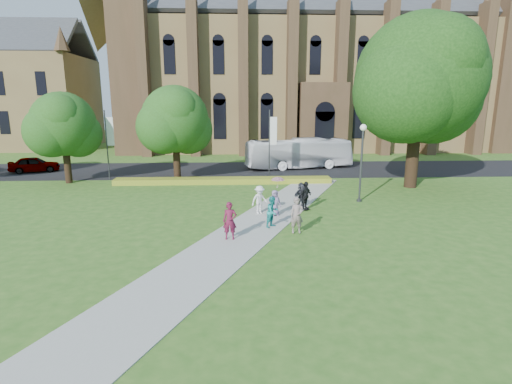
{
  "coord_description": "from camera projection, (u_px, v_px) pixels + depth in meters",
  "views": [
    {
      "loc": [
        -0.82,
        -19.66,
        6.67
      ],
      "look_at": [
        0.24,
        2.69,
        1.6
      ],
      "focal_mm": 28.0,
      "sensor_mm": 36.0,
      "label": 1
    }
  ],
  "objects": [
    {
      "name": "ground",
      "position": [
        254.0,
        234.0,
        20.67
      ],
      "size": [
        160.0,
        160.0,
        0.0
      ],
      "primitive_type": "plane",
      "color": "#2E5E1C",
      "rests_on": "ground"
    },
    {
      "name": "road",
      "position": [
        246.0,
        170.0,
        40.15
      ],
      "size": [
        160.0,
        10.0,
        0.02
      ],
      "primitive_type": "cube",
      "color": "black",
      "rests_on": "ground"
    },
    {
      "name": "footpath",
      "position": [
        253.0,
        227.0,
        21.64
      ],
      "size": [
        15.58,
        28.54,
        0.04
      ],
      "primitive_type": "cube",
      "rotation": [
        0.0,
        0.0,
        -0.44
      ],
      "color": "#B2B2A8",
      "rests_on": "ground"
    },
    {
      "name": "flower_hedge",
      "position": [
        223.0,
        181.0,
        33.39
      ],
      "size": [
        18.0,
        1.4,
        0.45
      ],
      "primitive_type": "cube",
      "color": "gold",
      "rests_on": "ground"
    },
    {
      "name": "cathedral",
      "position": [
        312.0,
        57.0,
        56.97
      ],
      "size": [
        52.6,
        18.25,
        28.0
      ],
      "color": "olive",
      "rests_on": "ground"
    },
    {
      "name": "building_west",
      "position": [
        8.0,
        84.0,
        57.99
      ],
      "size": [
        22.0,
        14.0,
        18.3
      ],
      "color": "olive",
      "rests_on": "ground"
    },
    {
      "name": "streetlamp",
      "position": [
        362.0,
        154.0,
        26.62
      ],
      "size": [
        0.44,
        0.44,
        5.24
      ],
      "color": "#38383D",
      "rests_on": "ground"
    },
    {
      "name": "large_tree",
      "position": [
        419.0,
        79.0,
        30.14
      ],
      "size": [
        9.6,
        9.6,
        13.2
      ],
      "color": "#332114",
      "rests_on": "ground"
    },
    {
      "name": "street_tree_0",
      "position": [
        63.0,
        124.0,
        32.54
      ],
      "size": [
        5.2,
        5.2,
        7.5
      ],
      "color": "#332114",
      "rests_on": "ground"
    },
    {
      "name": "street_tree_1",
      "position": [
        175.0,
        120.0,
        33.36
      ],
      "size": [
        5.6,
        5.6,
        8.05
      ],
      "color": "#332114",
      "rests_on": "ground"
    },
    {
      "name": "banner_pole_0",
      "position": [
        271.0,
        140.0,
        34.82
      ],
      "size": [
        0.7,
        0.1,
        6.0
      ],
      "color": "#38383D",
      "rests_on": "ground"
    },
    {
      "name": "banner_pole_1",
      "position": [
        108.0,
        141.0,
        34.18
      ],
      "size": [
        0.7,
        0.1,
        6.0
      ],
      "color": "#38383D",
      "rests_on": "ground"
    },
    {
      "name": "tour_coach",
      "position": [
        299.0,
        153.0,
        40.62
      ],
      "size": [
        11.2,
        4.75,
        3.04
      ],
      "primitive_type": "imported",
      "rotation": [
        0.0,
        0.0,
        1.78
      ],
      "color": "silver",
      "rests_on": "road"
    },
    {
      "name": "car_0",
      "position": [
        34.0,
        164.0,
        38.52
      ],
      "size": [
        4.75,
        3.07,
        1.5
      ],
      "primitive_type": "imported",
      "rotation": [
        0.0,
        0.0,
        1.89
      ],
      "color": "gray",
      "rests_on": "road"
    },
    {
      "name": "pedestrian_0",
      "position": [
        230.0,
        221.0,
        19.52
      ],
      "size": [
        0.7,
        0.47,
        1.87
      ],
      "primitive_type": "imported",
      "rotation": [
        0.0,
        0.0,
        -0.04
      ],
      "color": "maroon",
      "rests_on": "footpath"
    },
    {
      "name": "pedestrian_1",
      "position": [
        273.0,
        212.0,
        21.47
      ],
      "size": [
        1.03,
        1.04,
        1.69
      ],
      "primitive_type": "imported",
      "rotation": [
        0.0,
        0.0,
        0.82
      ],
      "color": "teal",
      "rests_on": "footpath"
    },
    {
      "name": "pedestrian_2",
      "position": [
        260.0,
        200.0,
        24.07
      ],
      "size": [
        1.28,
        1.09,
        1.72
      ],
      "primitive_type": "imported",
      "rotation": [
        0.0,
        0.0,
        0.51
      ],
      "color": "white",
      "rests_on": "footpath"
    },
    {
      "name": "pedestrian_3",
      "position": [
        305.0,
        196.0,
        24.9
      ],
      "size": [
        1.06,
        1.05,
        1.8
      ],
      "primitive_type": "imported",
      "rotation": [
        0.0,
        0.0,
        0.77
      ],
      "color": "black",
      "rests_on": "footpath"
    },
    {
      "name": "pedestrian_4",
      "position": [
        275.0,
        203.0,
        23.67
      ],
      "size": [
        0.85,
        0.67,
        1.54
      ],
      "primitive_type": "imported",
      "rotation": [
        0.0,
        0.0,
        0.26
      ],
      "color": "gray",
      "rests_on": "footpath"
    },
    {
      "name": "pedestrian_5",
      "position": [
        301.0,
        195.0,
        25.54
      ],
      "size": [
        1.48,
        1.31,
        1.62
      ],
      "primitive_type": "imported",
      "rotation": [
        0.0,
        0.0,
        0.67
      ],
      "color": "#292B32",
      "rests_on": "footpath"
    },
    {
      "name": "pedestrian_6",
      "position": [
        297.0,
        215.0,
        20.47
      ],
      "size": [
        0.7,
        0.48,
        1.87
      ],
      "primitive_type": "imported",
      "rotation": [
        0.0,
        0.0,
        0.04
      ],
      "color": "gray",
      "rests_on": "footpath"
    },
    {
      "name": "parasol",
      "position": [
        278.0,
        184.0,
        23.52
      ],
      "size": [
        0.91,
        0.91,
        0.69
      ],
      "primitive_type": "imported",
      "rotation": [
        0.0,
        0.0,
        0.17
      ],
      "color": "#DD9E9C",
      "rests_on": "pedestrian_4"
    }
  ]
}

